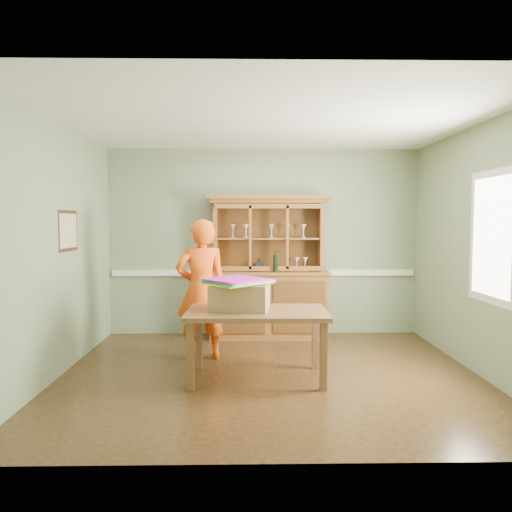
{
  "coord_description": "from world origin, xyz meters",
  "views": [
    {
      "loc": [
        -0.25,
        -5.29,
        1.66
      ],
      "look_at": [
        -0.14,
        0.4,
        1.26
      ],
      "focal_mm": 35.0,
      "sensor_mm": 36.0,
      "label": 1
    }
  ],
  "objects_px": {
    "cardboard_box": "(240,296)",
    "person": "(201,290)",
    "dining_table": "(257,318)",
    "china_hutch": "(268,287)"
  },
  "relations": [
    {
      "from": "dining_table",
      "to": "cardboard_box",
      "type": "height_order",
      "value": "cardboard_box"
    },
    {
      "from": "dining_table",
      "to": "person",
      "type": "bearing_deg",
      "value": 131.14
    },
    {
      "from": "cardboard_box",
      "to": "person",
      "type": "height_order",
      "value": "person"
    },
    {
      "from": "china_hutch",
      "to": "dining_table",
      "type": "xyz_separation_m",
      "value": [
        -0.2,
        -1.92,
        -0.07
      ]
    },
    {
      "from": "china_hutch",
      "to": "dining_table",
      "type": "relative_size",
      "value": 1.37
    },
    {
      "from": "dining_table",
      "to": "cardboard_box",
      "type": "xyz_separation_m",
      "value": [
        -0.18,
        0.06,
        0.22
      ]
    },
    {
      "from": "dining_table",
      "to": "cardboard_box",
      "type": "distance_m",
      "value": 0.29
    },
    {
      "from": "china_hutch",
      "to": "cardboard_box",
      "type": "relative_size",
      "value": 3.42
    },
    {
      "from": "dining_table",
      "to": "person",
      "type": "height_order",
      "value": "person"
    },
    {
      "from": "china_hutch",
      "to": "person",
      "type": "height_order",
      "value": "china_hutch"
    }
  ]
}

